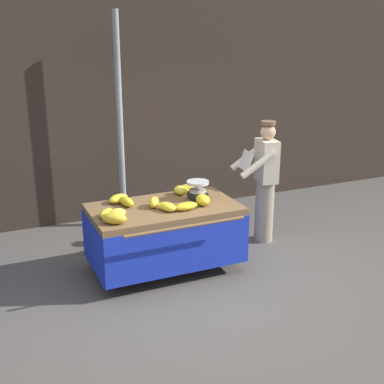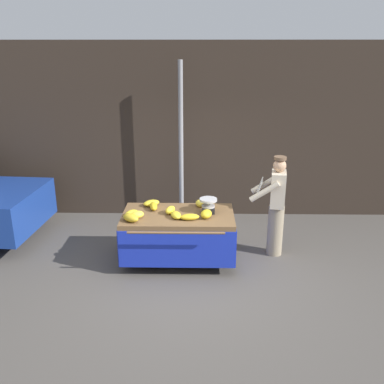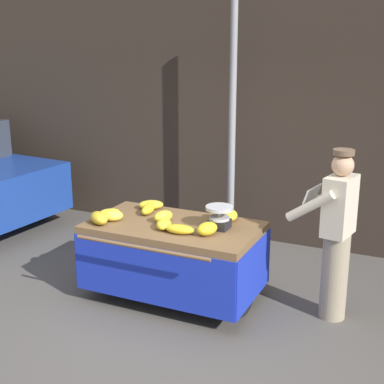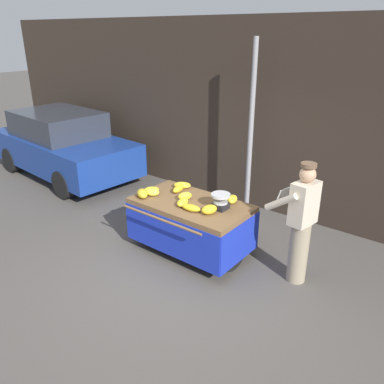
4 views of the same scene
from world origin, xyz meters
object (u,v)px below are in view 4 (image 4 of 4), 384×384
banana_bunch_5 (153,192)px  banana_bunch_6 (142,193)px  banana_cart (191,216)px  banana_bunch_9 (151,190)px  banana_bunch_0 (182,185)px  banana_bunch_10 (209,209)px  banana_bunch_8 (185,196)px  banana_bunch_7 (232,199)px  parked_car (63,145)px  street_pole (251,133)px  banana_bunch_4 (179,189)px  banana_bunch_1 (191,208)px  weighing_scale (220,201)px  banana_bunch_3 (183,202)px  banana_bunch_2 (223,198)px  vendor_person (301,223)px

banana_bunch_5 → banana_bunch_6: size_ratio=0.73×
banana_cart → banana_bunch_9: 0.78m
banana_bunch_0 → banana_bunch_10: (0.91, -0.50, 0.01)m
banana_cart → banana_bunch_5: size_ratio=8.65×
banana_bunch_0 → banana_bunch_6: bearing=-109.8°
banana_bunch_8 → banana_cart: bearing=-5.5°
banana_bunch_0 → banana_bunch_5: 0.55m
banana_bunch_7 → parked_car: bearing=174.1°
street_pole → parked_car: (-4.53, -0.81, -0.82)m
banana_cart → banana_bunch_6: 0.82m
banana_bunch_4 → banana_bunch_6: banana_bunch_6 is taller
banana_bunch_4 → parked_car: parked_car is taller
banana_cart → street_pole: bearing=90.6°
banana_bunch_1 → banana_bunch_4: (-0.60, 0.43, 0.01)m
banana_cart → banana_bunch_1: banana_bunch_1 is taller
weighing_scale → banana_bunch_6: bearing=-161.6°
banana_bunch_3 → banana_bunch_7: 0.75m
banana_bunch_3 → parked_car: 4.65m
weighing_scale → banana_bunch_0: size_ratio=1.01×
banana_bunch_2 → banana_bunch_7: 0.14m
weighing_scale → banana_bunch_10: weighing_scale is taller
banana_bunch_6 → banana_bunch_9: 0.23m
banana_bunch_2 → vendor_person: (1.25, -0.01, -0.03)m
banana_bunch_3 → vendor_person: vendor_person is taller
banana_bunch_4 → banana_bunch_5: bearing=-119.8°
banana_cart → banana_bunch_8: banana_bunch_8 is taller
banana_bunch_8 → banana_bunch_10: banana_bunch_10 is taller
banana_bunch_3 → parked_car: bearing=166.8°
street_pole → banana_bunch_2: street_pole is taller
banana_bunch_2 → banana_bunch_8: bearing=-147.1°
street_pole → banana_bunch_6: bearing=-108.7°
banana_bunch_4 → banana_bunch_7: 0.92m
banana_bunch_6 → parked_car: 4.04m
banana_bunch_0 → banana_bunch_9: banana_bunch_0 is taller
banana_bunch_3 → banana_bunch_8: size_ratio=1.19×
banana_bunch_4 → banana_bunch_6: size_ratio=1.04×
banana_bunch_1 → vendor_person: size_ratio=0.17×
weighing_scale → parked_car: (-5.03, 0.82, -0.21)m
banana_bunch_2 → banana_bunch_3: bearing=-128.0°
banana_bunch_1 → banana_bunch_0: bearing=138.0°
banana_bunch_10 → vendor_person: (1.16, 0.46, -0.03)m
weighing_scale → banana_bunch_1: 0.43m
banana_bunch_1 → banana_bunch_2: banana_bunch_2 is taller
weighing_scale → parked_car: 5.10m
banana_bunch_10 → banana_bunch_3: bearing=-177.8°
banana_cart → banana_bunch_3: size_ratio=6.89×
banana_bunch_1 → banana_bunch_5: bearing=175.7°
weighing_scale → banana_bunch_9: size_ratio=1.17×
banana_cart → weighing_scale: weighing_scale is taller
banana_bunch_0 → banana_bunch_4: bearing=-71.5°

